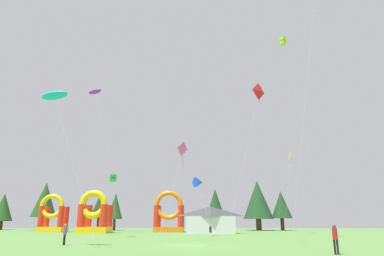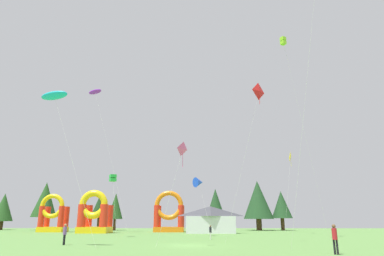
% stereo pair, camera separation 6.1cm
% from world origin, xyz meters
% --- Properties ---
extents(ground_plane, '(120.00, 120.00, 0.00)m').
position_xyz_m(ground_plane, '(0.00, 0.00, 0.00)').
color(ground_plane, '#5B8C42').
extents(kite_green_box, '(2.00, 2.92, 7.89)m').
position_xyz_m(kite_green_box, '(-10.44, 13.67, 7.43)').
color(kite_green_box, green).
rests_on(kite_green_box, ground_plane).
extents(kite_pink_diamond, '(2.60, 0.95, 8.48)m').
position_xyz_m(kite_pink_diamond, '(-0.57, -1.95, 7.96)').
color(kite_pink_diamond, '#EA599E').
rests_on(kite_pink_diamond, ground_plane).
extents(kite_lime_box, '(4.94, 3.13, 25.91)m').
position_xyz_m(kite_lime_box, '(12.31, 10.28, 25.26)').
color(kite_lime_box, '#8CD826').
rests_on(kite_lime_box, ground_plane).
extents(kite_purple_parafoil, '(9.77, 4.67, 26.05)m').
position_xyz_m(kite_purple_parafoil, '(-18.57, 28.80, 25.44)').
color(kite_purple_parafoil, purple).
rests_on(kite_purple_parafoil, ground_plane).
extents(kite_red_diamond, '(4.58, 1.06, 15.73)m').
position_xyz_m(kite_red_diamond, '(7.21, 2.41, 15.00)').
color(kite_red_diamond, red).
rests_on(kite_red_diamond, ground_plane).
extents(kite_yellow_diamond, '(2.58, 2.31, 12.66)m').
position_xyz_m(kite_yellow_diamond, '(15.95, 23.84, 11.99)').
color(kite_yellow_diamond, yellow).
rests_on(kite_yellow_diamond, ground_plane).
extents(kite_cyan_parafoil, '(6.43, 2.12, 13.26)m').
position_xyz_m(kite_cyan_parafoil, '(-11.96, -2.88, 12.74)').
color(kite_cyan_parafoil, '#19B7CC').
rests_on(kite_cyan_parafoil, ground_plane).
extents(kite_blue_delta, '(2.59, 3.23, 7.95)m').
position_xyz_m(kite_blue_delta, '(0.90, 17.07, 7.21)').
color(kite_blue_delta, blue).
rests_on(kite_blue_delta, ground_plane).
extents(person_far_side, '(0.45, 0.45, 1.87)m').
position_xyz_m(person_far_side, '(9.55, -7.65, 1.11)').
color(person_far_side, black).
rests_on(person_far_side, ground_plane).
extents(person_near_camera, '(0.30, 0.30, 1.54)m').
position_xyz_m(person_near_camera, '(2.12, 9.34, 0.91)').
color(person_near_camera, silver).
rests_on(person_near_camera, ground_plane).
extents(person_midfield, '(0.33, 0.33, 1.80)m').
position_xyz_m(person_midfield, '(-11.12, 0.39, 1.07)').
color(person_midfield, black).
rests_on(person_midfield, ground_plane).
extents(inflatable_red_slide, '(4.53, 3.54, 6.66)m').
position_xyz_m(inflatable_red_slide, '(-25.37, 31.83, 2.57)').
color(inflatable_red_slide, yellow).
rests_on(inflatable_red_slide, ground_plane).
extents(inflatable_blue_arch, '(4.98, 4.82, 6.95)m').
position_xyz_m(inflatable_blue_arch, '(-16.55, 27.52, 2.64)').
color(inflatable_blue_arch, yellow).
rests_on(inflatable_blue_arch, ground_plane).
extents(inflatable_orange_dome, '(5.34, 3.69, 7.22)m').
position_xyz_m(inflatable_orange_dome, '(-4.46, 32.27, 2.77)').
color(inflatable_orange_dome, orange).
rests_on(inflatable_orange_dome, ground_plane).
extents(festival_tent, '(7.87, 3.01, 4.27)m').
position_xyz_m(festival_tent, '(2.79, 26.31, 2.14)').
color(festival_tent, silver).
rests_on(festival_tent, ground_plane).
extents(tree_row_0, '(4.40, 4.40, 7.81)m').
position_xyz_m(tree_row_0, '(-42.20, 45.31, 4.78)').
color(tree_row_0, '#4C331E').
rests_on(tree_row_0, ground_plane).
extents(tree_row_1, '(5.38, 5.38, 10.24)m').
position_xyz_m(tree_row_1, '(-33.12, 45.32, 6.41)').
color(tree_row_1, '#4C331E').
rests_on(tree_row_1, ground_plane).
extents(tree_row_2, '(3.41, 3.41, 7.33)m').
position_xyz_m(tree_row_2, '(-30.66, 40.94, 4.96)').
color(tree_row_2, '#4C331E').
rests_on(tree_row_2, ground_plane).
extents(tree_row_3, '(3.72, 3.72, 7.54)m').
position_xyz_m(tree_row_3, '(-20.33, 43.52, 4.97)').
color(tree_row_3, '#4C331E').
rests_on(tree_row_3, ground_plane).
extents(tree_row_4, '(3.15, 3.15, 7.57)m').
position_xyz_m(tree_row_4, '(-16.60, 42.10, 4.87)').
color(tree_row_4, '#4C331E').
rests_on(tree_row_4, ground_plane).
extents(tree_row_5, '(4.32, 4.32, 8.56)m').
position_xyz_m(tree_row_5, '(4.53, 43.07, 5.20)').
color(tree_row_5, '#4C331E').
rests_on(tree_row_5, ground_plane).
extents(tree_row_6, '(6.24, 6.24, 10.19)m').
position_xyz_m(tree_row_6, '(13.50, 42.62, 6.20)').
color(tree_row_6, '#4C331E').
rests_on(tree_row_6, ground_plane).
extents(tree_row_7, '(4.26, 4.26, 7.98)m').
position_xyz_m(tree_row_7, '(18.35, 42.38, 5.15)').
color(tree_row_7, '#4C331E').
rests_on(tree_row_7, ground_plane).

